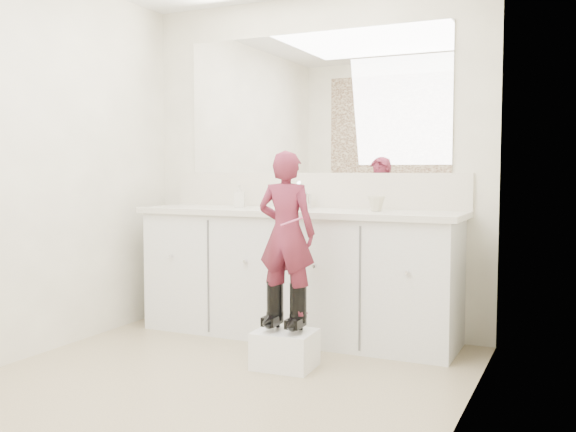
% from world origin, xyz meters
% --- Properties ---
extents(floor, '(3.00, 3.00, 0.00)m').
position_xyz_m(floor, '(0.00, 0.00, 0.00)').
color(floor, '#837056').
rests_on(floor, ground).
extents(wall_back, '(2.60, 0.00, 2.60)m').
position_xyz_m(wall_back, '(0.00, 1.50, 1.20)').
color(wall_back, beige).
rests_on(wall_back, floor).
extents(wall_left, '(0.00, 3.00, 3.00)m').
position_xyz_m(wall_left, '(-1.30, 0.00, 1.20)').
color(wall_left, beige).
rests_on(wall_left, floor).
extents(wall_right, '(0.00, 3.00, 3.00)m').
position_xyz_m(wall_right, '(1.30, 0.00, 1.20)').
color(wall_right, beige).
rests_on(wall_right, floor).
extents(vanity_cabinet, '(2.20, 0.55, 0.85)m').
position_xyz_m(vanity_cabinet, '(0.00, 1.23, 0.42)').
color(vanity_cabinet, silver).
rests_on(vanity_cabinet, floor).
extents(countertop, '(2.28, 0.58, 0.04)m').
position_xyz_m(countertop, '(0.00, 1.21, 0.87)').
color(countertop, beige).
rests_on(countertop, vanity_cabinet).
extents(backsplash, '(2.28, 0.03, 0.25)m').
position_xyz_m(backsplash, '(0.00, 1.49, 1.02)').
color(backsplash, beige).
rests_on(backsplash, countertop).
extents(mirror, '(2.00, 0.02, 1.00)m').
position_xyz_m(mirror, '(0.00, 1.49, 1.64)').
color(mirror, white).
rests_on(mirror, wall_back).
extents(faucet, '(0.08, 0.08, 0.10)m').
position_xyz_m(faucet, '(0.00, 1.38, 0.94)').
color(faucet, silver).
rests_on(faucet, countertop).
extents(cup, '(0.12, 0.12, 0.10)m').
position_xyz_m(cup, '(0.56, 1.25, 0.94)').
color(cup, beige).
rests_on(cup, countertop).
extents(soap_bottle, '(0.10, 0.10, 0.16)m').
position_xyz_m(soap_bottle, '(-0.48, 1.28, 0.97)').
color(soap_bottle, beige).
rests_on(soap_bottle, countertop).
extents(step_stool, '(0.36, 0.30, 0.22)m').
position_xyz_m(step_stool, '(0.23, 0.54, 0.11)').
color(step_stool, white).
rests_on(step_stool, floor).
extents(boot_left, '(0.11, 0.19, 0.29)m').
position_xyz_m(boot_left, '(0.15, 0.56, 0.36)').
color(boot_left, black).
rests_on(boot_left, step_stool).
extents(boot_right, '(0.11, 0.19, 0.29)m').
position_xyz_m(boot_right, '(0.30, 0.56, 0.36)').
color(boot_right, black).
rests_on(boot_right, step_stool).
extents(toddler, '(0.36, 0.24, 0.95)m').
position_xyz_m(toddler, '(0.23, 0.56, 0.79)').
color(toddler, '#9A2F47').
rests_on(toddler, step_stool).
extents(toothbrush, '(0.14, 0.02, 0.06)m').
position_xyz_m(toothbrush, '(0.30, 0.48, 0.87)').
color(toothbrush, '#D15180').
rests_on(toothbrush, toddler).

